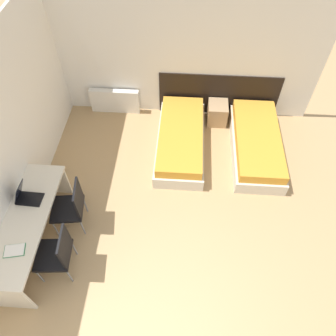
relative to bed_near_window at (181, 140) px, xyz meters
name	(u,v)px	position (x,y,z in m)	size (l,w,h in m)	color
wall_back	(176,54)	(-0.17, 1.09, 1.13)	(5.46, 0.05, 2.70)	white
wall_left	(11,137)	(-2.43, -1.20, 1.13)	(0.05, 5.51, 2.70)	white
headboard_panel	(218,95)	(0.71, 1.05, 0.26)	(2.41, 0.03, 0.95)	black
bed_near_window	(181,140)	(0.00, 0.00, 0.00)	(0.88, 2.03, 0.45)	beige
bed_near_door	(256,144)	(1.43, 0.00, 0.00)	(0.88, 2.03, 0.45)	beige
nightstand	(217,113)	(0.71, 0.80, 0.01)	(0.39, 0.43, 0.44)	tan
radiator	(115,101)	(-1.42, 0.97, 0.05)	(1.02, 0.12, 0.54)	silver
desk	(29,225)	(-2.10, -2.16, 0.35)	(0.60, 1.97, 0.72)	beige
chair_near_laptop	(71,206)	(-1.59, -1.78, 0.30)	(0.54, 0.54, 0.96)	black
chair_near_notebook	(57,253)	(-1.59, -2.53, 0.30)	(0.52, 0.52, 0.96)	black
laptop	(26,196)	(-2.18, -1.83, 0.58)	(0.37, 0.25, 0.35)	black
open_notebook	(14,250)	(-2.08, -2.63, 0.51)	(0.30, 0.23, 0.02)	#236B3D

